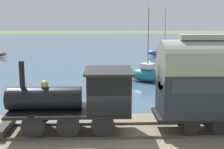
{
  "coord_description": "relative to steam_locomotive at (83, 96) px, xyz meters",
  "views": [
    {
      "loc": [
        -13.72,
        0.4,
        6.01
      ],
      "look_at": [
        6.24,
        -0.28,
        2.12
      ],
      "focal_mm": 50.0,
      "sensor_mm": 36.0,
      "label": 1
    }
  ],
  "objects": [
    {
      "name": "rowboat_near_shore",
      "position": [
        11.97,
        -1.75,
        -1.99
      ],
      "size": [
        2.06,
        2.22,
        0.43
      ],
      "rotation": [
        0.0,
        0.0,
        0.68
      ],
      "color": "silver",
      "rests_on": "harbor_water"
    },
    {
      "name": "ground_plane",
      "position": [
        -0.49,
        -1.29,
        -2.22
      ],
      "size": [
        200.0,
        200.0,
        0.0
      ],
      "primitive_type": "plane",
      "color": "#607542"
    },
    {
      "name": "rowboat_mid_harbor",
      "position": [
        7.63,
        -6.05,
        -2.01
      ],
      "size": [
        1.27,
        2.25,
        0.39
      ],
      "rotation": [
        0.0,
        0.0,
        -0.22
      ],
      "color": "beige",
      "rests_on": "harbor_water"
    },
    {
      "name": "sailboat_teal",
      "position": [
        13.26,
        -5.03,
        -1.54
      ],
      "size": [
        3.41,
        4.03,
        6.58
      ],
      "rotation": [
        0.0,
        0.0,
        -0.57
      ],
      "color": "#1E707A",
      "rests_on": "harbor_water"
    },
    {
      "name": "steam_locomotive",
      "position": [
        0.0,
        0.0,
        0.0
      ],
      "size": [
        2.47,
        6.25,
        3.33
      ],
      "color": "black",
      "rests_on": "rail_embankment"
    },
    {
      "name": "harbor_water",
      "position": [
        43.01,
        -1.29,
        -2.21
      ],
      "size": [
        80.0,
        80.0,
        0.01
      ],
      "color": "#426075",
      "rests_on": "ground"
    },
    {
      "name": "rail_embankment",
      "position": [
        0.0,
        -1.29,
        -2.0
      ],
      "size": [
        5.42,
        56.0,
        0.56
      ],
      "color": "#84755B",
      "rests_on": "ground"
    },
    {
      "name": "sailboat_blue",
      "position": [
        30.07,
        -9.96,
        -1.59
      ],
      "size": [
        2.07,
        5.21,
        6.75
      ],
      "rotation": [
        0.0,
        0.0,
        -0.08
      ],
      "color": "#335199",
      "rests_on": "harbor_water"
    }
  ]
}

